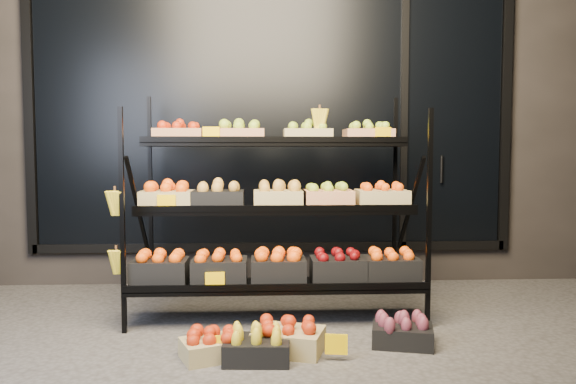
{
  "coord_description": "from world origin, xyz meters",
  "views": [
    {
      "loc": [
        -0.12,
        -3.54,
        1.2
      ],
      "look_at": [
        0.09,
        0.55,
        0.91
      ],
      "focal_mm": 35.0,
      "sensor_mm": 36.0,
      "label": 1
    }
  ],
  "objects": [
    {
      "name": "building",
      "position": [
        0.0,
        2.59,
        1.75
      ],
      "size": [
        6.0,
        2.08,
        3.5
      ],
      "color": "#2D2826",
      "rests_on": "ground"
    },
    {
      "name": "display_rack",
      "position": [
        -0.01,
        0.6,
        0.79
      ],
      "size": [
        2.18,
        1.02,
        1.66
      ],
      "color": "black",
      "rests_on": "ground"
    },
    {
      "name": "floor_crate_left",
      "position": [
        -0.4,
        -0.32,
        0.08
      ],
      "size": [
        0.41,
        0.36,
        0.18
      ],
      "rotation": [
        0.0,
        0.0,
        0.38
      ],
      "color": "tan",
      "rests_on": "ground"
    },
    {
      "name": "floor_crate_midleft",
      "position": [
        -0.14,
        -0.37,
        0.09
      ],
      "size": [
        0.39,
        0.3,
        0.19
      ],
      "rotation": [
        0.0,
        0.0,
        -0.06
      ],
      "color": "black",
      "rests_on": "ground"
    },
    {
      "name": "floor_crate_right",
      "position": [
        0.77,
        -0.15,
        0.09
      ],
      "size": [
        0.42,
        0.35,
        0.19
      ],
      "rotation": [
        0.0,
        0.0,
        -0.24
      ],
      "color": "black",
      "rests_on": "ground"
    },
    {
      "name": "tag_floor_a",
      "position": [
        -0.31,
        -0.4,
        0.06
      ],
      "size": [
        0.13,
        0.01,
        0.12
      ],
      "primitive_type": "cube",
      "color": "#FAC000",
      "rests_on": "ground"
    },
    {
      "name": "tag_floor_b",
      "position": [
        0.32,
        -0.4,
        0.06
      ],
      "size": [
        0.13,
        0.01,
        0.12
      ],
      "primitive_type": "cube",
      "color": "#FAC000",
      "rests_on": "ground"
    },
    {
      "name": "floor_crate_midright",
      "position": [
        0.05,
        -0.24,
        0.1
      ],
      "size": [
        0.47,
        0.41,
        0.2
      ],
      "rotation": [
        0.0,
        0.0,
        -0.31
      ],
      "color": "tan",
      "rests_on": "ground"
    },
    {
      "name": "ground",
      "position": [
        0.0,
        0.0,
        0.0
      ],
      "size": [
        24.0,
        24.0,
        0.0
      ],
      "primitive_type": "plane",
      "color": "#514F4C",
      "rests_on": "ground"
    }
  ]
}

